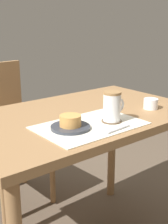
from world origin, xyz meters
name	(u,v)px	position (x,y,z in m)	size (l,w,h in m)	color
dining_table	(80,133)	(0.00, 0.00, 0.66)	(1.10, 0.69, 0.76)	#997047
wooden_chair	(5,129)	(-0.06, 0.70, 0.50)	(0.44, 0.44, 0.91)	#997047
placemat	(90,125)	(-0.08, -0.16, 0.76)	(0.44, 0.29, 0.00)	silver
pastry_plate	(70,127)	(-0.17, -0.15, 0.77)	(0.16, 0.16, 0.01)	#333842
pastry	(70,121)	(-0.17, -0.15, 0.79)	(0.09, 0.09, 0.04)	tan
coffee_coaster	(112,121)	(0.02, -0.19, 0.76)	(0.09, 0.09, 0.01)	brown
coffee_mug	(112,106)	(0.02, -0.19, 0.83)	(0.11, 0.08, 0.12)	white
teaspoon	(119,129)	(-0.03, -0.28, 0.76)	(0.01, 0.01, 0.13)	silver
sugar_bowl	(151,104)	(0.31, -0.16, 0.78)	(0.07, 0.07, 0.05)	white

